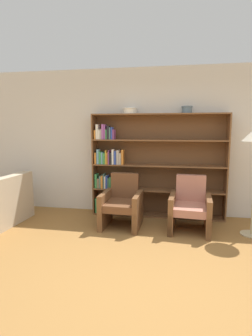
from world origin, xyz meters
The scene contains 7 objects.
ground_plane centered at (0.00, 0.00, 0.00)m, with size 24.00×24.00×0.00m, color olive.
wall_back centered at (0.00, 2.39, 1.38)m, with size 12.00×0.06×2.75m.
bookshelf centered at (-0.33, 2.22, 0.91)m, with size 2.44×0.30×1.90m.
bowl_stoneware centered at (-0.62, 2.20, 1.96)m, with size 0.27×0.27×0.11m.
bowl_slate centered at (0.40, 2.20, 1.97)m, with size 0.20×0.20×0.12m.
armchair_leather centered at (-0.65, 1.60, 0.38)m, with size 0.67×0.70×0.87m.
armchair_cushioned centered at (0.47, 1.60, 0.38)m, with size 0.69×0.73×0.87m.
Camera 1 is at (0.16, -2.60, 1.64)m, focal length 28.00 mm.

